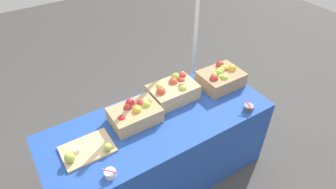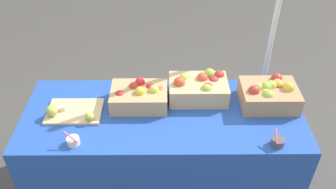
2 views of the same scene
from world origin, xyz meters
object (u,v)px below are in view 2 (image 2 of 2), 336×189
cutting_board_front (72,112)px  sample_bowl_mid (278,142)px  apple_crate_right (140,96)px  tent_pole (276,16)px  apple_crate_middle (199,88)px  apple_crate_left (269,94)px  sample_bowl_near (73,141)px

cutting_board_front → sample_bowl_mid: sample_bowl_mid is taller
apple_crate_right → cutting_board_front: apple_crate_right is taller
sample_bowl_mid → tent_pole: 1.06m
apple_crate_right → cutting_board_front: bearing=-167.0°
apple_crate_middle → sample_bowl_mid: bearing=-47.0°
apple_crate_right → apple_crate_middle: bearing=10.6°
sample_bowl_mid → cutting_board_front: bearing=167.3°
apple_crate_middle → apple_crate_right: size_ratio=1.06×
apple_crate_left → sample_bowl_mid: (-0.03, -0.40, -0.05)m
sample_bowl_near → tent_pole: bearing=34.4°
sample_bowl_near → sample_bowl_mid: size_ratio=1.03×
apple_crate_left → sample_bowl_mid: apple_crate_left is taller
apple_crate_middle → apple_crate_left: bearing=-8.9°
apple_crate_left → sample_bowl_near: 1.33m
cutting_board_front → sample_bowl_near: 0.29m
apple_crate_left → apple_crate_middle: apple_crate_middle is taller
apple_crate_left → apple_crate_middle: (-0.48, 0.07, -0.00)m
apple_crate_middle → cutting_board_front: (-0.87, -0.18, -0.06)m
apple_crate_right → tent_pole: bearing=29.8°
apple_crate_right → tent_pole: size_ratio=0.17×
sample_bowl_near → apple_crate_left: bearing=16.8°
cutting_board_front → sample_bowl_near: (0.07, -0.28, 0.00)m
cutting_board_front → sample_bowl_near: bearing=-76.6°
sample_bowl_mid → apple_crate_right: bearing=155.0°
apple_crate_middle → sample_bowl_near: bearing=-150.2°
cutting_board_front → sample_bowl_mid: size_ratio=3.55×
apple_crate_right → sample_bowl_mid: (0.85, -0.40, -0.05)m
tent_pole → apple_crate_middle: bearing=-140.2°
apple_crate_right → sample_bowl_mid: 0.94m
apple_crate_left → sample_bowl_mid: 0.41m
cutting_board_front → tent_pole: (1.48, 0.69, 0.36)m
sample_bowl_near → tent_pole: (1.41, 0.97, 0.36)m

